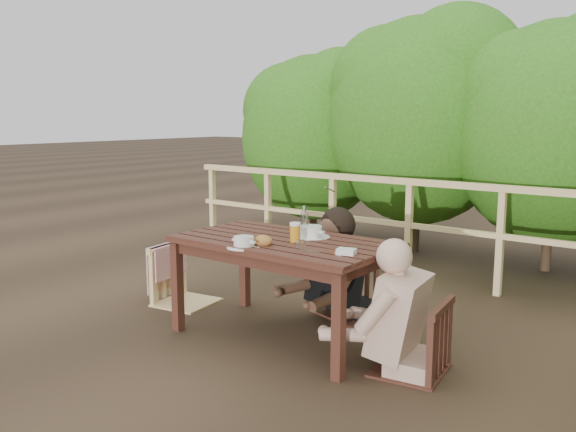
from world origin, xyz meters
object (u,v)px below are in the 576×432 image
Objects in this scene: chair_left at (185,250)px; beer_glass at (295,233)px; bottle at (304,222)px; tumbler at (300,245)px; chair_right at (412,303)px; woman at (354,232)px; soup_near at (244,242)px; butter_tub at (346,253)px; chair_far at (352,254)px; table at (284,289)px; bread_roll at (263,241)px; soup_far at (311,232)px.

chair_left is 1.33m from beer_glass.
bottle reaches higher than tumbler.
woman is at bearing -138.22° from chair_right.
soup_near reaches higher than butter_tub.
butter_tub is at bearing -43.60° from chair_far.
bottle is at bearing 101.14° from woman.
chair_right is at bearing 13.86° from tumbler.
beer_glass is at bearing -8.81° from table.
bottle is at bearing 74.86° from soup_near.
butter_tub is at bearing -106.74° from chair_left.
beer_glass is 0.20m from bottle.
bottle is 0.42m from tumbler.
chair_far reaches higher than chair_left.
butter_tub is (-0.40, -0.14, 0.30)m from chair_right.
butter_tub is (0.61, 0.10, -0.02)m from bread_roll.
table is 5.52× the size of soup_far.
bottle is at bearing 136.62° from butter_tub.
beer_glass is 2.03× the size of tumbler.
beer_glass is 1.24× the size of butter_tub.
butter_tub is (0.52, -0.33, -0.02)m from soup_far.
table is 0.85m from woman.
tumbler is at bearing -32.45° from table.
bottle is (-0.04, -0.02, 0.07)m from soup_far.
table is 11.06× the size of bread_roll.
table is 0.52m from bottle.
tumbler is at bearing -110.19° from chair_left.
chair_left is 1.46m from woman.
chair_left reaches higher than soup_near.
table is at bearing 90.33° from bread_roll.
chair_far is (0.12, 0.75, 0.14)m from table.
soup_far is at bearing 77.22° from bread_roll.
bottle is at bearing 82.16° from bread_roll.
chair_left reaches higher than bread_roll.
woman is 1.03m from butter_tub.
chair_far is 3.57× the size of soup_far.
soup_far is 3.81× the size of tumbler.
table is at bearing 76.55° from soup_near.
table is at bearing -81.93° from chair_far.
woman reaches higher than chair_far.
chair_far reaches higher than beer_glass.
soup_near is 0.84× the size of soup_far.
bread_roll is 1.90× the size of tumbler.
chair_right is 3.72× the size of bottle.
beer_glass is (-0.90, -0.03, 0.35)m from chair_right.
soup_far is 0.44m from bread_roll.
soup_near is (-1.10, -0.35, 0.31)m from chair_right.
woman is 18.47× the size of tumbler.
soup_far is at bearing -109.30° from chair_right.
beer_glass is (-0.00, -0.77, 0.29)m from chair_far.
chair_right is 1.20m from woman.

